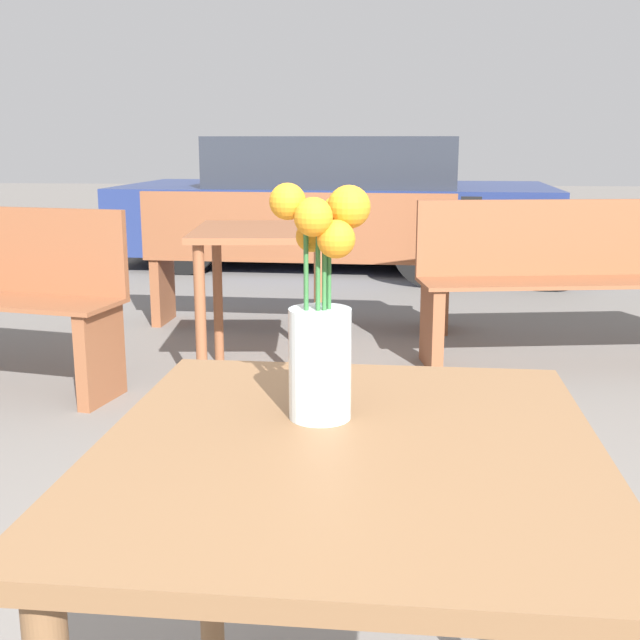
# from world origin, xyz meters

# --- Properties ---
(table_front) EXTENTS (0.76, 0.85, 0.72)m
(table_front) POSITION_xyz_m (0.00, 0.00, 0.61)
(table_front) COLOR brown
(table_front) RESTS_ON ground_plane
(flower_vase) EXTENTS (0.15, 0.15, 0.37)m
(flower_vase) POSITION_xyz_m (-0.05, 0.10, 0.88)
(flower_vase) COLOR silver
(flower_vase) RESTS_ON table_front
(bench_middle) EXTENTS (1.97, 0.67, 0.85)m
(bench_middle) POSITION_xyz_m (1.15, 3.17, 0.48)
(bench_middle) COLOR brown
(bench_middle) RESTS_ON ground_plane
(bench_far) EXTENTS (1.92, 0.42, 0.85)m
(bench_far) POSITION_xyz_m (-0.53, 3.74, 0.47)
(bench_far) COLOR brown
(bench_far) RESTS_ON ground_plane
(table_back) EXTENTS (0.73, 0.84, 0.74)m
(table_back) POSITION_xyz_m (-0.56, 2.65, 0.61)
(table_back) COLOR brown
(table_back) RESTS_ON ground_plane
(bicycle) EXTENTS (1.53, 0.44, 0.73)m
(bicycle) POSITION_xyz_m (0.82, 5.20, 0.33)
(bicycle) COLOR black
(bicycle) RESTS_ON ground_plane
(parked_car) EXTENTS (4.05, 2.04, 1.18)m
(parked_car) POSITION_xyz_m (-0.49, 6.57, 0.57)
(parked_car) COLOR navy
(parked_car) RESTS_ON ground_plane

